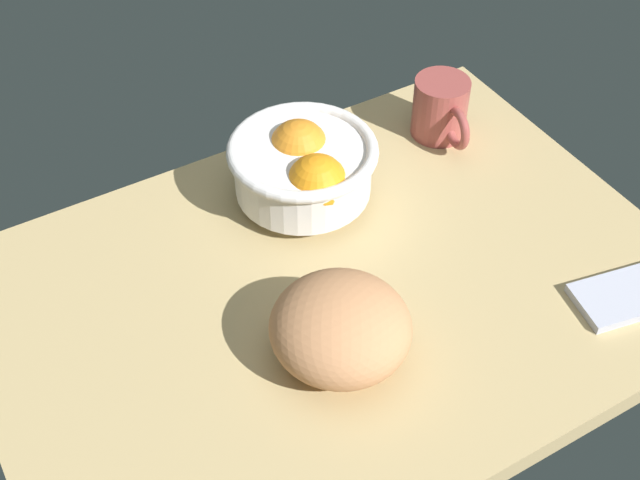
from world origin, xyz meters
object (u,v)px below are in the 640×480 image
(fruit_bowl, at_px, (304,166))
(napkin_folded, at_px, (626,296))
(bread_loaf, at_px, (340,328))
(mug, at_px, (441,109))

(fruit_bowl, relative_size, napkin_folded, 1.58)
(fruit_bowl, relative_size, bread_loaf, 1.24)
(napkin_folded, bearing_deg, mug, -89.06)
(bread_loaf, distance_m, napkin_folded, 0.34)
(mug, bearing_deg, napkin_folded, 90.94)
(napkin_folded, height_order, mug, mug)
(bread_loaf, height_order, mug, bread_loaf)
(napkin_folded, relative_size, mug, 1.01)
(fruit_bowl, xyz_separation_m, mug, (-0.23, -0.02, -0.01))
(fruit_bowl, bearing_deg, napkin_folded, 125.26)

